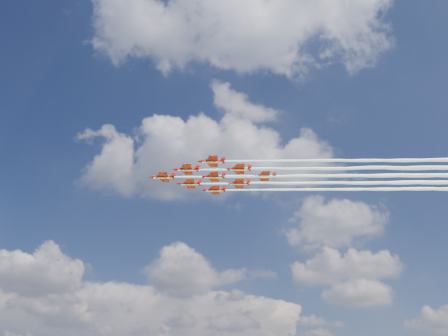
{
  "coord_description": "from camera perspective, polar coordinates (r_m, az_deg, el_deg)",
  "views": [
    {
      "loc": [
        25.98,
        -151.88,
        4.0
      ],
      "look_at": [
        7.33,
        -2.57,
        81.14
      ],
      "focal_mm": 35.0,
      "sensor_mm": 36.0,
      "label": 1
    }
  ],
  "objects": [
    {
      "name": "jet_lead",
      "position": [
        173.5,
        12.95,
        -1.01
      ],
      "size": [
        131.55,
        19.18,
        2.58
      ],
      "rotation": [
        0.0,
        0.0,
        0.11
      ],
      "color": "#B50C0A"
    },
    {
      "name": "jet_row2_port",
      "position": [
        170.37,
        16.59,
        -0.04
      ],
      "size": [
        131.55,
        19.18,
        2.58
      ],
      "rotation": [
        0.0,
        0.0,
        0.11
      ],
      "color": "#B50C0A"
    },
    {
      "name": "jet_row2_starb",
      "position": [
        181.37,
        15.63,
        -1.86
      ],
      "size": [
        131.55,
        19.18,
        2.58
      ],
      "rotation": [
        0.0,
        0.0,
        0.11
      ],
      "color": "#B50C0A"
    },
    {
      "name": "jet_row3_port",
      "position": [
        168.01,
        20.34,
        0.97
      ],
      "size": [
        131.55,
        19.18,
        2.58
      ],
      "rotation": [
        0.0,
        0.0,
        0.11
      ],
      "color": "#B50C0A"
    },
    {
      "name": "jet_row3_centre",
      "position": [
        178.7,
        19.14,
        -0.94
      ],
      "size": [
        131.55,
        19.18,
        2.58
      ],
      "rotation": [
        0.0,
        0.0,
        0.11
      ],
      "color": "#B50C0A"
    },
    {
      "name": "jet_row3_starb",
      "position": [
        189.64,
        18.07,
        -2.64
      ],
      "size": [
        131.55,
        19.18,
        2.58
      ],
      "rotation": [
        0.0,
        0.0,
        0.11
      ],
      "color": "#B50C0A"
    },
    {
      "name": "jet_row4_port",
      "position": [
        176.77,
        22.74,
        0.01
      ],
      "size": [
        131.55,
        19.18,
        2.58
      ],
      "rotation": [
        0.0,
        0.0,
        0.11
      ],
      "color": "#B50C0A"
    },
    {
      "name": "jet_row4_starb",
      "position": [
        187.39,
        21.46,
        -1.76
      ],
      "size": [
        131.55,
        19.18,
        2.58
      ],
      "rotation": [
        0.0,
        0.0,
        0.11
      ],
      "color": "#B50C0A"
    },
    {
      "name": "jet_tail",
      "position": [
        185.86,
        24.91,
        -0.87
      ],
      "size": [
        131.55,
        19.18,
        2.58
      ],
      "rotation": [
        0.0,
        0.0,
        0.11
      ],
      "color": "#B50C0A"
    }
  ]
}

